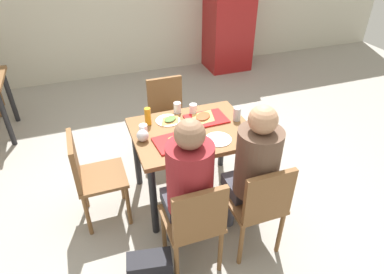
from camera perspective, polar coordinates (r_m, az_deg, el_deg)
The scene contains 24 objects.
ground_plane at distance 3.36m, azimuth 0.00°, elevation -9.67°, with size 10.00×10.00×0.02m, color #9E998E.
main_table at distance 2.96m, azimuth 0.00°, elevation -0.57°, with size 1.02×0.78×0.75m.
chair_near_left at distance 2.42m, azimuth 0.52°, elevation -14.06°, with size 0.40×0.40×0.86m.
chair_near_right at distance 2.59m, azimuth 11.36°, elevation -10.97°, with size 0.40×0.40×0.86m.
chair_far_side at distance 3.65m, azimuth -4.11°, elevation 4.28°, with size 0.40×0.40×0.86m.
chair_left_end at distance 2.92m, azimuth -16.85°, elevation -5.95°, with size 0.40×0.40×0.86m.
person_in_red at distance 2.34m, azimuth -0.64°, elevation -7.62°, with size 0.32×0.42×1.27m.
person_in_brown_jacket at distance 2.52m, azimuth 10.43°, elevation -4.90°, with size 0.32×0.42×1.27m.
tray_red_near at distance 2.74m, azimuth -2.55°, elevation -0.77°, with size 0.36×0.26×0.02m, color red.
tray_red_far at distance 3.04m, azimuth 2.43°, elevation 3.09°, with size 0.36×0.26×0.02m, color red.
paper_plate_center at distance 3.03m, azimuth -4.10°, elevation 2.82°, with size 0.22×0.22×0.01m, color white.
paper_plate_near_edge at distance 2.78m, azimuth 4.47°, elevation -0.39°, with size 0.22×0.22×0.01m, color white.
pizza_slice_a at distance 2.74m, azimuth -2.10°, elevation -0.26°, with size 0.21×0.23×0.02m.
pizza_slice_b at distance 3.04m, azimuth 1.89°, elevation 3.46°, with size 0.28×0.28×0.02m.
pizza_slice_c at distance 3.01m, azimuth -3.71°, elevation 2.98°, with size 0.22×0.20×0.02m.
plastic_cup_a at distance 3.13m, azimuth -2.50°, elevation 5.00°, with size 0.07×0.07×0.10m, color white.
plastic_cup_b at distance 2.62m, azimuth 2.98°, elevation -1.45°, with size 0.07×0.07×0.10m, color white.
plastic_cup_c at distance 2.83m, azimuth -8.21°, elevation 1.16°, with size 0.07×0.07×0.10m, color white.
plastic_cup_d at distance 3.10m, azimuth 0.19°, elevation 4.73°, with size 0.07×0.07×0.10m, color white.
soda_can at distance 3.03m, azimuth 7.63°, elevation 3.87°, with size 0.07×0.07×0.12m, color #B7BCC6.
condiment_bottle at distance 2.95m, azimuth -7.49°, elevation 3.47°, with size 0.06×0.06×0.16m, color orange.
foil_bundle at distance 2.76m, azimuth -8.36°, elevation 0.24°, with size 0.10×0.10×0.10m, color silver.
handbag at distance 2.65m, azimuth -7.05°, elevation -21.49°, with size 0.32×0.16×0.28m, color black.
drink_fridge at distance 5.87m, azimuth 6.29°, elevation 20.37°, with size 0.70×0.60×1.90m, color maroon.
Camera 1 is at (-0.82, -2.29, 2.31)m, focal length 31.50 mm.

